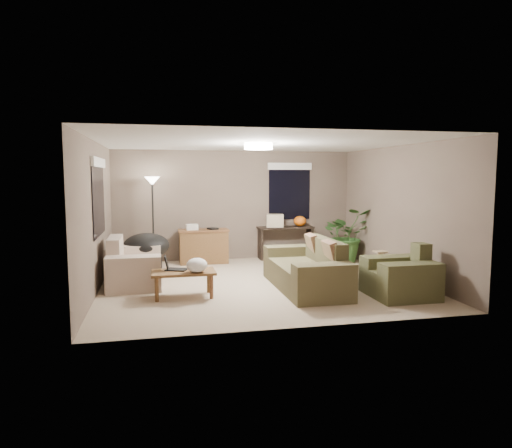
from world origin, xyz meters
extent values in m
plane|color=#C4AB92|center=(0.00, 0.00, 0.00)|extent=(5.50, 5.50, 0.00)
plane|color=white|center=(0.00, 0.00, 2.50)|extent=(5.50, 5.50, 0.00)
plane|color=#695B4E|center=(0.00, 2.50, 1.25)|extent=(5.50, 0.00, 5.50)
plane|color=#695B4E|center=(0.00, -2.50, 1.25)|extent=(5.50, 0.00, 5.50)
plane|color=#695B4E|center=(-2.75, 0.00, 1.25)|extent=(0.00, 5.00, 5.00)
plane|color=#695B4E|center=(2.75, 0.00, 1.25)|extent=(0.00, 5.00, 5.00)
cube|color=brown|center=(0.69, -0.56, 0.21)|extent=(0.95, 1.48, 0.42)
cube|color=#46422A|center=(1.06, -0.56, 0.64)|extent=(0.22, 1.48, 0.43)
cube|color=brown|center=(0.69, -1.48, 0.30)|extent=(0.95, 0.36, 0.60)
cube|color=#48432B|center=(0.69, 0.36, 0.30)|extent=(0.95, 0.36, 0.60)
cube|color=#8C7251|center=(0.99, -1.01, 0.65)|extent=(0.25, 0.46, 0.47)
cube|color=#8C7251|center=(0.99, -0.11, 0.65)|extent=(0.26, 0.46, 0.47)
cube|color=#BEB4A2|center=(-2.16, 0.44, 0.21)|extent=(0.90, 0.88, 0.42)
cube|color=beige|center=(-2.50, 0.44, 0.64)|extent=(0.22, 0.88, 0.43)
cube|color=beige|center=(-2.16, -0.18, 0.30)|extent=(0.90, 0.36, 0.60)
cube|color=beige|center=(-2.16, 1.06, 0.30)|extent=(0.90, 0.36, 0.60)
cube|color=#4D4E2F|center=(2.01, -1.38, 0.21)|extent=(0.95, 0.28, 0.42)
cube|color=#4F5130|center=(2.38, -1.38, 0.64)|extent=(0.22, 0.28, 0.43)
cube|color=brown|center=(2.01, -1.70, 0.30)|extent=(0.95, 0.36, 0.60)
cube|color=#46482B|center=(2.01, -1.06, 0.30)|extent=(0.95, 0.36, 0.60)
cube|color=brown|center=(-1.37, -0.69, 0.40)|extent=(1.00, 0.55, 0.04)
cylinder|color=brown|center=(-1.79, -0.89, 0.19)|extent=(0.06, 0.06, 0.38)
cylinder|color=brown|center=(-0.95, -0.89, 0.19)|extent=(0.06, 0.06, 0.38)
cylinder|color=brown|center=(-1.79, -0.49, 0.19)|extent=(0.06, 0.06, 0.38)
cylinder|color=brown|center=(-0.95, -0.49, 0.19)|extent=(0.06, 0.06, 0.38)
cube|color=black|center=(-1.47, -0.59, 0.43)|extent=(0.39, 0.34, 0.02)
cube|color=black|center=(-1.63, -0.59, 0.55)|extent=(0.08, 0.23, 0.22)
ellipsoid|color=white|center=(-1.17, -0.84, 0.53)|extent=(0.41, 0.39, 0.23)
cube|color=brown|center=(-0.78, 2.11, 0.35)|extent=(1.05, 0.45, 0.71)
cube|color=brown|center=(-0.78, 2.11, 0.73)|extent=(1.10, 0.50, 0.04)
cube|color=silver|center=(-1.03, 2.11, 0.81)|extent=(0.26, 0.22, 0.12)
cube|color=black|center=(-0.58, 2.06, 0.77)|extent=(0.25, 0.27, 0.04)
cube|color=black|center=(1.15, 2.28, 0.73)|extent=(1.30, 0.40, 0.04)
cube|color=black|center=(0.55, 2.28, 0.35)|extent=(0.05, 0.38, 0.71)
cube|color=black|center=(1.75, 2.28, 0.35)|extent=(0.05, 0.38, 0.71)
cube|color=black|center=(1.15, 2.28, 0.15)|extent=(1.25, 0.36, 0.03)
ellipsoid|color=orange|center=(1.50, 2.28, 0.87)|extent=(0.37, 0.37, 0.24)
cube|color=beige|center=(0.90, 2.28, 0.89)|extent=(0.45, 0.38, 0.29)
cylinder|color=black|center=(-1.99, 1.31, 0.15)|extent=(0.60, 0.60, 0.30)
ellipsoid|color=black|center=(-1.99, 1.31, 0.55)|extent=(0.99, 0.99, 0.50)
cylinder|color=black|center=(-1.85, 1.97, 0.01)|extent=(0.28, 0.28, 0.02)
cylinder|color=black|center=(-1.85, 1.97, 0.90)|extent=(0.04, 0.04, 1.78)
cone|color=white|center=(-1.85, 1.97, 1.82)|extent=(0.32, 0.32, 0.18)
cylinder|color=white|center=(0.00, 0.00, 2.44)|extent=(0.50, 0.50, 0.10)
imported|color=#2D5923|center=(2.37, 1.61, 0.48)|extent=(1.10, 1.22, 0.95)
cube|color=tan|center=(2.39, 0.00, 0.01)|extent=(0.32, 0.32, 0.03)
cylinder|color=tan|center=(2.39, 0.00, 0.25)|extent=(0.12, 0.12, 0.44)
cube|color=tan|center=(2.39, 0.00, 0.48)|extent=(0.22, 0.22, 0.03)
cube|color=black|center=(-2.73, 0.30, 1.55)|extent=(0.01, 1.50, 1.30)
cube|color=white|center=(-2.71, 0.30, 2.15)|extent=(0.05, 1.56, 0.16)
cube|color=black|center=(1.30, 2.48, 1.55)|extent=(1.00, 0.01, 1.30)
cube|color=white|center=(1.30, 2.46, 2.15)|extent=(1.06, 0.05, 0.16)
camera|label=1|loc=(-1.74, -7.89, 1.92)|focal=32.00mm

